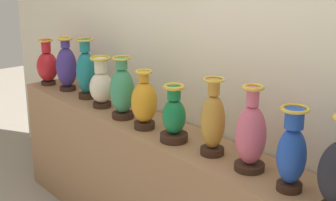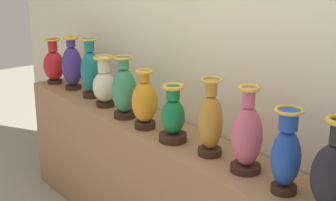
{
  "view_description": "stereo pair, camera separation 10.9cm",
  "coord_description": "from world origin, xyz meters",
  "px_view_note": "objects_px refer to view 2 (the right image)",
  "views": [
    {
      "loc": [
        2.16,
        -1.74,
        1.86
      ],
      "look_at": [
        0.0,
        0.0,
        1.01
      ],
      "focal_mm": 54.97,
      "sensor_mm": 36.0,
      "label": 1
    },
    {
      "loc": [
        2.23,
        -1.65,
        1.86
      ],
      "look_at": [
        0.0,
        0.0,
        1.01
      ],
      "focal_mm": 54.97,
      "sensor_mm": 36.0,
      "label": 2
    }
  ],
  "objects_px": {
    "vase_ochre": "(211,122)",
    "vase_sapphire": "(286,154)",
    "vase_rose": "(247,136)",
    "vase_jade": "(124,91)",
    "vase_indigo": "(72,65)",
    "vase_amber": "(145,102)",
    "vase_onyx": "(334,176)",
    "vase_crimson": "(54,64)",
    "vase_emerald": "(173,117)",
    "vase_teal": "(90,71)",
    "vase_ivory": "(105,84)"
  },
  "relations": [
    {
      "from": "vase_ochre",
      "to": "vase_sapphire",
      "type": "height_order",
      "value": "vase_ochre"
    },
    {
      "from": "vase_rose",
      "to": "vase_jade",
      "type": "bearing_deg",
      "value": -177.7
    },
    {
      "from": "vase_jade",
      "to": "vase_ochre",
      "type": "relative_size",
      "value": 0.96
    },
    {
      "from": "vase_indigo",
      "to": "vase_ochre",
      "type": "bearing_deg",
      "value": -0.07
    },
    {
      "from": "vase_amber",
      "to": "vase_onyx",
      "type": "xyz_separation_m",
      "value": [
        1.28,
        0.03,
        0.01
      ]
    },
    {
      "from": "vase_crimson",
      "to": "vase_ochre",
      "type": "bearing_deg",
      "value": 1.17
    },
    {
      "from": "vase_jade",
      "to": "vase_amber",
      "type": "xyz_separation_m",
      "value": [
        0.24,
        -0.01,
        -0.02
      ]
    },
    {
      "from": "vase_jade",
      "to": "vase_emerald",
      "type": "distance_m",
      "value": 0.5
    },
    {
      "from": "vase_indigo",
      "to": "vase_rose",
      "type": "xyz_separation_m",
      "value": [
        1.8,
        0.01,
        -0.0
      ]
    },
    {
      "from": "vase_jade",
      "to": "vase_rose",
      "type": "distance_m",
      "value": 1.02
    },
    {
      "from": "vase_jade",
      "to": "vase_amber",
      "type": "bearing_deg",
      "value": -1.88
    },
    {
      "from": "vase_indigo",
      "to": "vase_onyx",
      "type": "bearing_deg",
      "value": -0.39
    },
    {
      "from": "vase_teal",
      "to": "vase_rose",
      "type": "xyz_separation_m",
      "value": [
        1.53,
        -0.0,
        -0.01
      ]
    },
    {
      "from": "vase_jade",
      "to": "vase_ochre",
      "type": "bearing_deg",
      "value": 2.47
    },
    {
      "from": "vase_jade",
      "to": "vase_rose",
      "type": "xyz_separation_m",
      "value": [
        1.02,
        0.04,
        0.0
      ]
    },
    {
      "from": "vase_teal",
      "to": "vase_sapphire",
      "type": "height_order",
      "value": "vase_teal"
    },
    {
      "from": "vase_crimson",
      "to": "vase_sapphire",
      "type": "bearing_deg",
      "value": 0.59
    },
    {
      "from": "vase_ivory",
      "to": "vase_sapphire",
      "type": "height_order",
      "value": "vase_sapphire"
    },
    {
      "from": "vase_crimson",
      "to": "vase_rose",
      "type": "xyz_separation_m",
      "value": [
        2.03,
        0.04,
        0.03
      ]
    },
    {
      "from": "vase_ochre",
      "to": "vase_sapphire",
      "type": "xyz_separation_m",
      "value": [
        0.5,
        -0.01,
        0.0
      ]
    },
    {
      "from": "vase_rose",
      "to": "vase_onyx",
      "type": "bearing_deg",
      "value": -2.45
    },
    {
      "from": "vase_teal",
      "to": "vase_rose",
      "type": "distance_m",
      "value": 1.53
    },
    {
      "from": "vase_teal",
      "to": "vase_emerald",
      "type": "distance_m",
      "value": 1.02
    },
    {
      "from": "vase_ivory",
      "to": "vase_ochre",
      "type": "xyz_separation_m",
      "value": [
        1.04,
        0.02,
        0.03
      ]
    },
    {
      "from": "vase_amber",
      "to": "vase_emerald",
      "type": "bearing_deg",
      "value": 1.19
    },
    {
      "from": "vase_rose",
      "to": "vase_emerald",
      "type": "bearing_deg",
      "value": -175.21
    },
    {
      "from": "vase_ivory",
      "to": "vase_amber",
      "type": "bearing_deg",
      "value": -2.76
    },
    {
      "from": "vase_indigo",
      "to": "vase_onyx",
      "type": "distance_m",
      "value": 2.3
    },
    {
      "from": "vase_onyx",
      "to": "vase_ivory",
      "type": "bearing_deg",
      "value": -179.91
    },
    {
      "from": "vase_crimson",
      "to": "vase_jade",
      "type": "distance_m",
      "value": 1.02
    },
    {
      "from": "vase_ochre",
      "to": "vase_rose",
      "type": "xyz_separation_m",
      "value": [
        0.25,
        0.01,
        -0.0
      ]
    },
    {
      "from": "vase_ivory",
      "to": "vase_onyx",
      "type": "height_order",
      "value": "vase_onyx"
    },
    {
      "from": "vase_jade",
      "to": "vase_amber",
      "type": "relative_size",
      "value": 1.1
    },
    {
      "from": "vase_jade",
      "to": "vase_indigo",
      "type": "bearing_deg",
      "value": 177.43
    },
    {
      "from": "vase_indigo",
      "to": "vase_jade",
      "type": "xyz_separation_m",
      "value": [
        0.78,
        -0.03,
        -0.01
      ]
    },
    {
      "from": "vase_emerald",
      "to": "vase_ochre",
      "type": "height_order",
      "value": "vase_ochre"
    },
    {
      "from": "vase_onyx",
      "to": "vase_teal",
      "type": "bearing_deg",
      "value": 179.32
    },
    {
      "from": "vase_ivory",
      "to": "vase_emerald",
      "type": "distance_m",
      "value": 0.77
    },
    {
      "from": "vase_crimson",
      "to": "vase_indigo",
      "type": "distance_m",
      "value": 0.24
    },
    {
      "from": "vase_teal",
      "to": "vase_emerald",
      "type": "height_order",
      "value": "vase_teal"
    },
    {
      "from": "vase_ochre",
      "to": "vase_sapphire",
      "type": "distance_m",
      "value": 0.5
    },
    {
      "from": "vase_onyx",
      "to": "vase_jade",
      "type": "bearing_deg",
      "value": -179.26
    },
    {
      "from": "vase_crimson",
      "to": "vase_onyx",
      "type": "distance_m",
      "value": 2.53
    },
    {
      "from": "vase_ivory",
      "to": "vase_rose",
      "type": "xyz_separation_m",
      "value": [
        1.29,
        0.02,
        0.03
      ]
    },
    {
      "from": "vase_rose",
      "to": "vase_sapphire",
      "type": "relative_size",
      "value": 1.1
    },
    {
      "from": "vase_jade",
      "to": "vase_ochre",
      "type": "xyz_separation_m",
      "value": [
        0.77,
        0.03,
        0.0
      ]
    },
    {
      "from": "vase_indigo",
      "to": "vase_teal",
      "type": "height_order",
      "value": "vase_teal"
    },
    {
      "from": "vase_sapphire",
      "to": "vase_teal",
      "type": "bearing_deg",
      "value": 179.25
    },
    {
      "from": "vase_rose",
      "to": "vase_onyx",
      "type": "relative_size",
      "value": 1.02
    },
    {
      "from": "vase_emerald",
      "to": "vase_onyx",
      "type": "distance_m",
      "value": 1.02
    }
  ]
}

